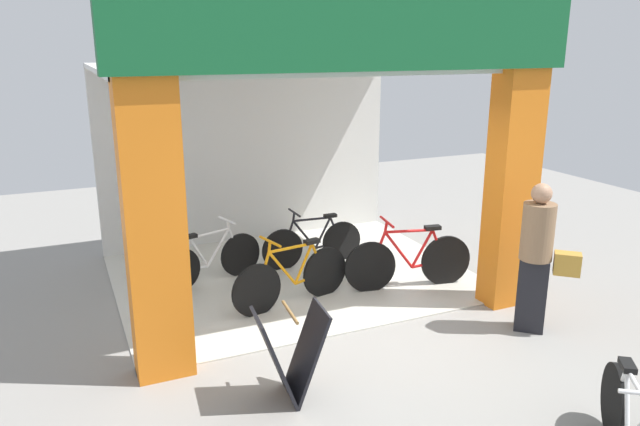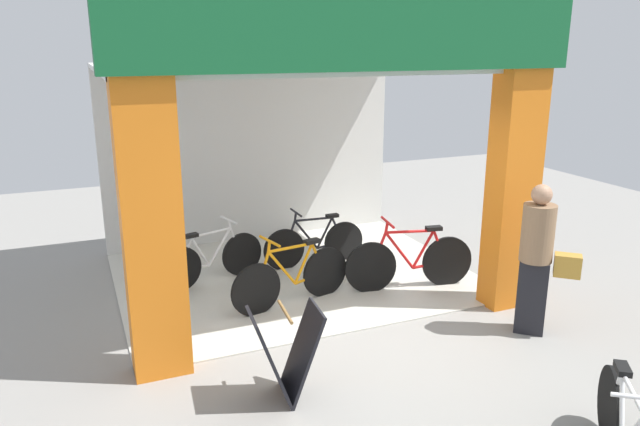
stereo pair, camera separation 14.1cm
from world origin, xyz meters
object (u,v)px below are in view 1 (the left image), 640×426
Objects in this scene: bicycle_inside_0 at (313,243)px; bicycle_inside_2 at (210,260)px; bicycle_inside_1 at (292,278)px; sandwich_board_sign at (291,355)px; bicycle_inside_3 at (409,261)px; pedestrian_0 at (537,256)px.

bicycle_inside_2 is (-1.53, -0.09, 0.00)m from bicycle_inside_0.
bicycle_inside_1 reaches higher than sandwich_board_sign.
bicycle_inside_3 is (2.34, -1.21, 0.04)m from bicycle_inside_2.
sandwich_board_sign is (-0.75, -1.87, 0.07)m from bicycle_inside_1.
bicycle_inside_0 is 1.54m from bicycle_inside_2.
sandwich_board_sign is 3.01m from pedestrian_0.
bicycle_inside_0 is 0.95× the size of bicycle_inside_1.
bicycle_inside_1 is at bearing -123.40° from bicycle_inside_0.
bicycle_inside_2 is 2.64m from bicycle_inside_3.
bicycle_inside_3 is 1.97× the size of sandwich_board_sign.
bicycle_inside_0 is at bearing 3.40° from bicycle_inside_2.
bicycle_inside_2 is at bearing 136.91° from pedestrian_0.
bicycle_inside_1 is 0.94× the size of bicycle_inside_3.
bicycle_inside_3 is (1.59, -0.11, 0.02)m from bicycle_inside_1.
bicycle_inside_1 is 1.33m from bicycle_inside_2.
bicycle_inside_1 is 2.84m from pedestrian_0.
pedestrian_0 reaches higher than bicycle_inside_0.
bicycle_inside_0 is 1.02× the size of bicycle_inside_2.
bicycle_inside_2 is 0.87× the size of bicycle_inside_3.
bicycle_inside_2 is at bearing 124.40° from bicycle_inside_1.
bicycle_inside_1 is at bearing 176.01° from bicycle_inside_3.
bicycle_inside_1 is at bearing -55.60° from bicycle_inside_2.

